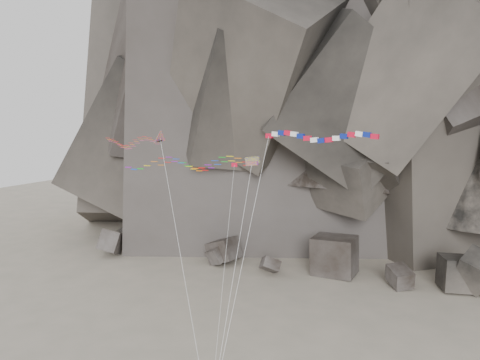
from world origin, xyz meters
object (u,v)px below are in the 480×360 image
at_px(delta_kite, 130,142).
at_px(parafoil_kite, 183,163).
at_px(pennant_kite, 230,205).
at_px(banner_kite, 318,138).

xyz_separation_m(delta_kite, parafoil_kite, (6.75, -0.16, -2.09)).
height_order(delta_kite, pennant_kite, delta_kite).
distance_m(delta_kite, banner_kite, 21.68).
height_order(parafoil_kite, pennant_kite, parafoil_kite).
height_order(banner_kite, parafoil_kite, banner_kite).
bearing_deg(delta_kite, parafoil_kite, 18.03).
distance_m(banner_kite, parafoil_kite, 15.25).
distance_m(parafoil_kite, pennant_kite, 7.77).
bearing_deg(pennant_kite, banner_kite, 1.28).
bearing_deg(parafoil_kite, banner_kite, -13.00).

